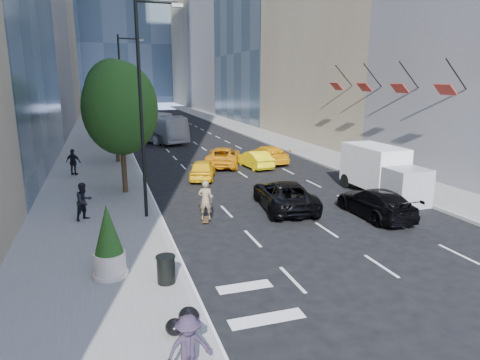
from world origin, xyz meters
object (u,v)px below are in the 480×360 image
object	(u,v)px
trash_can	(166,270)
planter_shrub	(109,243)
city_bus	(151,127)
box_truck	(382,171)
skateboarder	(205,203)
black_sedan_lincoln	(284,195)
black_sedan_mercedes	(375,203)

from	to	relation	value
trash_can	planter_shrub	size ratio (longest dim) A/B	0.35
city_bus	planter_shrub	distance (m)	33.57
box_truck	skateboarder	bearing A→B (deg)	-172.42
black_sedan_lincoln	city_bus	world-z (taller)	city_bus
black_sedan_mercedes	planter_shrub	size ratio (longest dim) A/B	1.95
planter_shrub	city_bus	bearing A→B (deg)	81.26
skateboarder	city_bus	world-z (taller)	city_bus
trash_can	black_sedan_mercedes	bearing A→B (deg)	21.32
city_bus	planter_shrub	xyz separation A→B (m)	(-5.10, -33.18, -0.22)
black_sedan_lincoln	box_truck	size ratio (longest dim) A/B	0.91
black_sedan_mercedes	city_bus	distance (m)	30.95
black_sedan_lincoln	box_truck	xyz separation A→B (m)	(6.37, 0.69, 0.68)
black_sedan_mercedes	planter_shrub	xyz separation A→B (m)	(-12.50, -3.14, 0.63)
skateboarder	trash_can	world-z (taller)	skateboarder
trash_can	box_truck	bearing A→B (deg)	29.04
skateboarder	black_sedan_mercedes	bearing A→B (deg)	-176.53
skateboarder	box_truck	world-z (taller)	box_truck
box_truck	black_sedan_mercedes	bearing A→B (deg)	-129.69
black_sedan_lincoln	black_sedan_mercedes	bearing A→B (deg)	152.96
black_sedan_lincoln	trash_can	size ratio (longest dim) A/B	6.12
city_bus	box_truck	world-z (taller)	city_bus
skateboarder	planter_shrub	distance (m)	6.60
skateboarder	planter_shrub	bearing A→B (deg)	63.56
skateboarder	black_sedan_mercedes	xyz separation A→B (m)	(8.08, -1.75, -0.24)
black_sedan_mercedes	skateboarder	bearing A→B (deg)	-12.07
black_sedan_mercedes	planter_shrub	distance (m)	12.90
black_sedan_lincoln	trash_can	bearing A→B (deg)	51.55
black_sedan_lincoln	box_truck	bearing A→B (deg)	-166.03
black_sedan_lincoln	trash_can	xyz separation A→B (m)	(-7.10, -6.79, -0.16)
black_sedan_mercedes	planter_shrub	bearing A→B (deg)	14.25
skateboarder	black_sedan_lincoln	world-z (taller)	skateboarder
black_sedan_lincoln	skateboarder	bearing A→B (deg)	18.52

